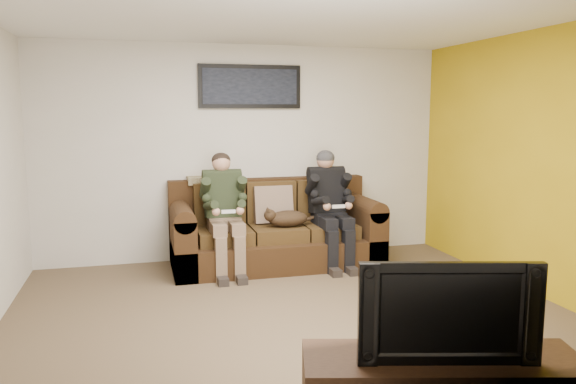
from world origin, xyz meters
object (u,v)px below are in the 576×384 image
object	(u,v)px
person_right	(330,200)
television	(445,308)
person_left	(224,205)
framed_poster	(250,87)
sofa	(274,232)
cat	(286,218)

from	to	relation	value
person_right	television	distance (m)	3.63
person_right	television	world-z (taller)	person_right
person_left	person_right	world-z (taller)	person_right
person_left	framed_poster	distance (m)	1.52
sofa	person_left	bearing A→B (deg)	-161.96
sofa	cat	world-z (taller)	sofa
person_right	television	xyz separation A→B (m)	(-0.59, -3.58, -0.01)
framed_poster	television	distance (m)	4.38
person_right	cat	size ratio (longest dim) A/B	2.05
sofa	person_right	size ratio (longest dim) A/B	1.79
person_left	person_right	xyz separation A→B (m)	(1.25, 0.00, 0.00)
sofa	television	bearing A→B (deg)	-89.52
framed_poster	person_right	bearing A→B (deg)	-35.23
person_left	television	distance (m)	3.64
cat	framed_poster	size ratio (longest dim) A/B	0.53
framed_poster	television	size ratio (longest dim) A/B	1.29
sofa	person_right	bearing A→B (deg)	-18.01
cat	framed_poster	distance (m)	1.66
framed_poster	television	world-z (taller)	framed_poster
cat	television	world-z (taller)	television
sofa	framed_poster	xyz separation A→B (m)	(-0.20, 0.38, 1.73)
person_left	person_right	bearing A→B (deg)	0.02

